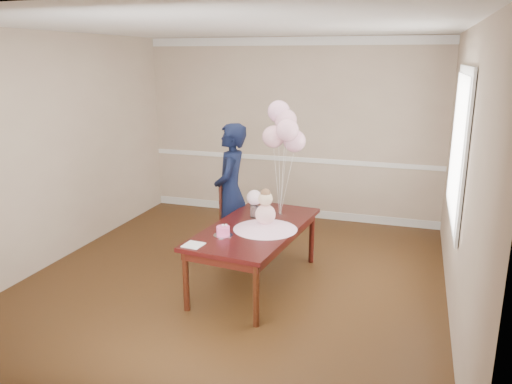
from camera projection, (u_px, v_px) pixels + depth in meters
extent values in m
cube|color=black|center=(234.00, 280.00, 5.58)|extent=(4.50, 5.00, 0.00)
cube|color=white|center=(231.00, 26.00, 4.87)|extent=(4.50, 5.00, 0.02)
cube|color=tan|center=(291.00, 130.00, 7.52)|extent=(4.50, 0.02, 2.70)
cube|color=tan|center=(83.00, 244.00, 2.93)|extent=(4.50, 0.02, 2.70)
cube|color=tan|center=(54.00, 150.00, 5.89)|extent=(0.02, 5.00, 2.70)
cube|color=tan|center=(463.00, 177.00, 4.55)|extent=(0.02, 5.00, 2.70)
cube|color=white|center=(290.00, 159.00, 7.63)|extent=(4.50, 0.02, 0.07)
cube|color=silver|center=(292.00, 41.00, 7.17)|extent=(4.50, 0.02, 0.12)
cube|color=silver|center=(289.00, 211.00, 7.85)|extent=(4.50, 0.02, 0.12)
cube|color=silver|center=(459.00, 146.00, 4.96)|extent=(0.02, 1.66, 1.56)
cube|color=white|center=(457.00, 146.00, 4.97)|extent=(0.01, 1.50, 1.40)
cube|color=black|center=(255.00, 228.00, 5.32)|extent=(1.07, 1.86, 0.04)
cube|color=black|center=(255.00, 234.00, 5.34)|extent=(0.98, 1.77, 0.09)
cylinder|color=black|center=(186.00, 281.00, 4.84)|extent=(0.07, 0.07, 0.62)
cylinder|color=black|center=(256.00, 295.00, 4.54)|extent=(0.07, 0.07, 0.62)
cylinder|color=black|center=(255.00, 229.00, 6.28)|extent=(0.07, 0.07, 0.62)
cylinder|color=black|center=(312.00, 238.00, 5.98)|extent=(0.07, 0.07, 0.62)
cone|color=#FEBBE1|center=(265.00, 225.00, 5.21)|extent=(0.74, 0.74, 0.09)
sphere|color=#FFA1CA|center=(265.00, 214.00, 5.18)|extent=(0.21, 0.21, 0.21)
sphere|color=beige|center=(265.00, 199.00, 5.14)|extent=(0.15, 0.15, 0.15)
sphere|color=brown|center=(265.00, 194.00, 5.12)|extent=(0.11, 0.11, 0.11)
cylinder|color=#BBBBBF|center=(223.00, 235.00, 5.03)|extent=(0.22, 0.22, 0.01)
cylinder|color=#FF509C|center=(223.00, 231.00, 5.02)|extent=(0.15, 0.15, 0.09)
sphere|color=silver|center=(223.00, 225.00, 5.01)|extent=(0.03, 0.03, 0.03)
sphere|color=white|center=(226.00, 225.00, 5.01)|extent=(0.03, 0.03, 0.03)
cylinder|color=white|center=(254.00, 211.00, 5.59)|extent=(0.10, 0.10, 0.14)
sphere|color=silver|center=(254.00, 198.00, 5.54)|extent=(0.17, 0.17, 0.17)
cube|color=white|center=(194.00, 245.00, 4.77)|extent=(0.20, 0.20, 0.01)
cylinder|color=silver|center=(280.00, 214.00, 5.71)|extent=(0.04, 0.04, 0.02)
sphere|color=#EEA8B8|center=(273.00, 137.00, 5.51)|extent=(0.25, 0.25, 0.25)
sphere|color=#F9B0CB|center=(287.00, 130.00, 5.38)|extent=(0.25, 0.25, 0.25)
sphere|color=#E2A0B6|center=(286.00, 120.00, 5.50)|extent=(0.25, 0.25, 0.25)
sphere|color=#F2ABD1|center=(279.00, 112.00, 5.53)|extent=(0.25, 0.25, 0.25)
sphere|color=#E7A3BD|center=(295.00, 141.00, 5.50)|extent=(0.25, 0.25, 0.25)
cylinder|color=white|center=(277.00, 182.00, 5.63)|extent=(0.08, 0.01, 0.74)
cylinder|color=silver|center=(283.00, 179.00, 5.56)|extent=(0.09, 0.06, 0.83)
cylinder|color=white|center=(283.00, 173.00, 5.63)|extent=(0.03, 0.08, 0.92)
cylinder|color=silver|center=(279.00, 169.00, 5.64)|extent=(0.06, 0.10, 1.01)
cylinder|color=white|center=(287.00, 184.00, 5.62)|extent=(0.13, 0.05, 0.69)
cube|color=#3E1C10|center=(241.00, 224.00, 6.15)|extent=(0.44, 0.44, 0.05)
cylinder|color=#361B0E|center=(223.00, 243.00, 6.12)|extent=(0.04, 0.04, 0.40)
cylinder|color=#3E1E11|center=(248.00, 247.00, 6.00)|extent=(0.04, 0.04, 0.40)
cylinder|color=#3D1910|center=(234.00, 235.00, 6.42)|extent=(0.04, 0.04, 0.40)
cylinder|color=#3D1610|center=(258.00, 238.00, 6.30)|extent=(0.04, 0.04, 0.40)
cylinder|color=black|center=(221.00, 205.00, 6.00)|extent=(0.04, 0.04, 0.52)
cylinder|color=#3A140F|center=(232.00, 198.00, 6.30)|extent=(0.04, 0.04, 0.52)
cube|color=#32190D|center=(227.00, 210.00, 6.18)|extent=(0.06, 0.37, 0.05)
cube|color=#33110E|center=(227.00, 198.00, 6.14)|extent=(0.06, 0.37, 0.05)
cube|color=#34130E|center=(226.00, 187.00, 6.10)|extent=(0.06, 0.37, 0.05)
imported|color=black|center=(231.00, 192.00, 6.03)|extent=(0.50, 0.66, 1.66)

